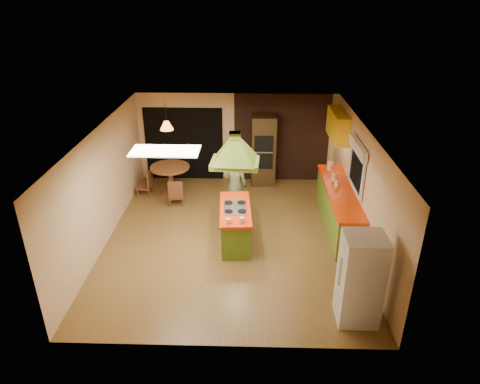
{
  "coord_description": "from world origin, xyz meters",
  "views": [
    {
      "loc": [
        0.42,
        -8.23,
        5.1
      ],
      "look_at": [
        0.18,
        -0.06,
        1.15
      ],
      "focal_mm": 32.0,
      "sensor_mm": 36.0,
      "label": 1
    }
  ],
  "objects_px": {
    "dining_table": "(170,174)",
    "refrigerator": "(360,279)",
    "canister_large": "(330,166)",
    "kitchen_island": "(235,224)",
    "man": "(235,186)",
    "wall_oven": "(263,151)"
  },
  "relations": [
    {
      "from": "kitchen_island",
      "to": "dining_table",
      "type": "height_order",
      "value": "kitchen_island"
    },
    {
      "from": "man",
      "to": "canister_large",
      "type": "xyz_separation_m",
      "value": [
        2.37,
        0.77,
        0.23
      ]
    },
    {
      "from": "dining_table",
      "to": "kitchen_island",
      "type": "bearing_deg",
      "value": -52.38
    },
    {
      "from": "refrigerator",
      "to": "wall_oven",
      "type": "distance_m",
      "value": 5.68
    },
    {
      "from": "canister_large",
      "to": "wall_oven",
      "type": "bearing_deg",
      "value": 144.81
    },
    {
      "from": "man",
      "to": "wall_oven",
      "type": "distance_m",
      "value": 2.08
    },
    {
      "from": "man",
      "to": "refrigerator",
      "type": "xyz_separation_m",
      "value": [
        2.18,
        -3.55,
        0.01
      ]
    },
    {
      "from": "refrigerator",
      "to": "wall_oven",
      "type": "relative_size",
      "value": 0.82
    },
    {
      "from": "man",
      "to": "refrigerator",
      "type": "relative_size",
      "value": 0.99
    },
    {
      "from": "wall_oven",
      "to": "canister_large",
      "type": "height_order",
      "value": "wall_oven"
    },
    {
      "from": "dining_table",
      "to": "wall_oven",
      "type": "bearing_deg",
      "value": 16.18
    },
    {
      "from": "dining_table",
      "to": "man",
      "type": "bearing_deg",
      "value": -34.32
    },
    {
      "from": "wall_oven",
      "to": "canister_large",
      "type": "bearing_deg",
      "value": -37.83
    },
    {
      "from": "kitchen_island",
      "to": "man",
      "type": "xyz_separation_m",
      "value": [
        -0.05,
        1.16,
        0.38
      ]
    },
    {
      "from": "man",
      "to": "dining_table",
      "type": "xyz_separation_m",
      "value": [
        -1.78,
        1.22,
        -0.25
      ]
    },
    {
      "from": "dining_table",
      "to": "refrigerator",
      "type": "bearing_deg",
      "value": -50.24
    },
    {
      "from": "dining_table",
      "to": "canister_large",
      "type": "bearing_deg",
      "value": -6.12
    },
    {
      "from": "man",
      "to": "dining_table",
      "type": "bearing_deg",
      "value": -27.18
    },
    {
      "from": "wall_oven",
      "to": "canister_large",
      "type": "xyz_separation_m",
      "value": [
        1.66,
        -1.17,
        0.04
      ]
    },
    {
      "from": "kitchen_island",
      "to": "dining_table",
      "type": "distance_m",
      "value": 3.01
    },
    {
      "from": "kitchen_island",
      "to": "man",
      "type": "distance_m",
      "value": 1.22
    },
    {
      "from": "canister_large",
      "to": "kitchen_island",
      "type": "bearing_deg",
      "value": -140.13
    }
  ]
}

